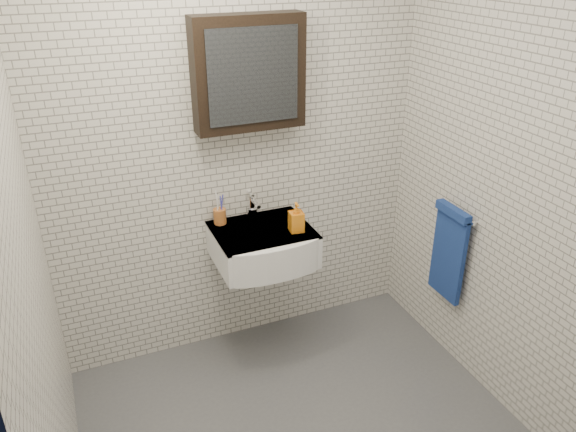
# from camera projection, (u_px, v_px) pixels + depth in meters

# --- Properties ---
(room_shell) EXTENTS (2.22, 2.02, 2.51)m
(room_shell) POSITION_uv_depth(u_px,v_px,m) (315.00, 178.00, 2.26)
(room_shell) COLOR silver
(room_shell) RESTS_ON ground
(washbasin) EXTENTS (0.55, 0.50, 0.20)m
(washbasin) POSITION_uv_depth(u_px,v_px,m) (265.00, 247.00, 3.20)
(washbasin) COLOR white
(washbasin) RESTS_ON room_shell
(faucet) EXTENTS (0.06, 0.20, 0.15)m
(faucet) POSITION_uv_depth(u_px,v_px,m) (253.00, 208.00, 3.29)
(faucet) COLOR silver
(faucet) RESTS_ON washbasin
(mirror_cabinet) EXTENTS (0.60, 0.15, 0.60)m
(mirror_cabinet) POSITION_uv_depth(u_px,v_px,m) (249.00, 73.00, 2.94)
(mirror_cabinet) COLOR black
(mirror_cabinet) RESTS_ON room_shell
(towel_rail) EXTENTS (0.09, 0.30, 0.58)m
(towel_rail) POSITION_uv_depth(u_px,v_px,m) (449.00, 249.00, 3.24)
(towel_rail) COLOR silver
(towel_rail) RESTS_ON room_shell
(toothbrush_cup) EXTENTS (0.10, 0.10, 0.20)m
(toothbrush_cup) POSITION_uv_depth(u_px,v_px,m) (220.00, 215.00, 3.24)
(toothbrush_cup) COLOR #A45C29
(toothbrush_cup) RESTS_ON washbasin
(soap_bottle) EXTENTS (0.09, 0.09, 0.17)m
(soap_bottle) POSITION_uv_depth(u_px,v_px,m) (296.00, 217.00, 3.14)
(soap_bottle) COLOR orange
(soap_bottle) RESTS_ON washbasin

